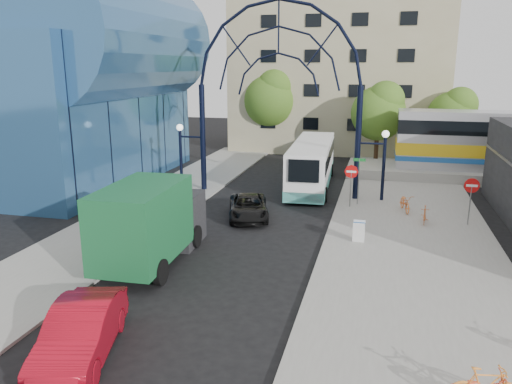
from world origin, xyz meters
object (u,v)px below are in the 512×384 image
(black_suv, at_px, (248,207))
(green_truck, at_px, (152,222))
(gateway_arch, at_px, (278,59))
(street_name_sign, at_px, (359,171))
(city_bus, at_px, (312,163))
(bike_near_a, at_px, (405,203))
(do_not_enter_sign, at_px, (471,190))
(sandwich_board, at_px, (359,229))
(tree_north_c, at_px, (454,114))
(bike_near_b, at_px, (425,215))
(tree_north_a, at_px, (380,110))
(stop_sign, at_px, (351,175))
(red_sedan, at_px, (81,332))
(tree_north_b, at_px, (272,97))

(black_suv, bearing_deg, green_truck, -124.70)
(gateway_arch, relative_size, street_name_sign, 4.87)
(city_bus, height_order, bike_near_a, city_bus)
(do_not_enter_sign, xyz_separation_m, sandwich_board, (-5.40, -4.02, -1.23))
(tree_north_c, xyz_separation_m, bike_near_a, (-4.23, -16.14, -3.65))
(bike_near_b, bearing_deg, city_bus, 138.51)
(street_name_sign, height_order, black_suv, street_name_sign)
(city_bus, bearing_deg, green_truck, -109.69)
(sandwich_board, xyz_separation_m, tree_north_a, (0.52, 19.95, 3.86))
(green_truck, height_order, black_suv, green_truck)
(stop_sign, height_order, street_name_sign, street_name_sign)
(tree_north_c, bearing_deg, bike_near_b, -100.33)
(do_not_enter_sign, bearing_deg, tree_north_c, 86.42)
(stop_sign, height_order, red_sedan, stop_sign)
(tree_north_a, bearing_deg, tree_north_b, 158.20)
(green_truck, bearing_deg, stop_sign, 51.16)
(red_sedan, bearing_deg, bike_near_a, 45.34)
(stop_sign, bearing_deg, red_sedan, -110.19)
(gateway_arch, bearing_deg, black_suv, -95.52)
(stop_sign, xyz_separation_m, bike_near_a, (3.10, -0.21, -1.37))
(sandwich_board, bearing_deg, tree_north_a, 88.50)
(street_name_sign, relative_size, bike_near_b, 1.90)
(street_name_sign, relative_size, red_sedan, 0.59)
(green_truck, xyz_separation_m, red_sedan, (1.20, -7.24, -0.99))
(tree_north_a, xyz_separation_m, tree_north_b, (-10.00, 4.00, 0.66))
(sandwich_board, xyz_separation_m, city_bus, (-3.80, 11.18, 0.86))
(city_bus, bearing_deg, gateway_arch, -122.63)
(gateway_arch, distance_m, tree_north_a, 13.98)
(tree_north_c, bearing_deg, do_not_enter_sign, -93.58)
(street_name_sign, bearing_deg, green_truck, -126.47)
(tree_north_a, height_order, red_sedan, tree_north_a)
(gateway_arch, distance_m, green_truck, 14.31)
(city_bus, bearing_deg, bike_near_b, -49.44)
(street_name_sign, distance_m, city_bus, 5.71)
(sandwich_board, height_order, bike_near_a, bike_near_a)
(city_bus, height_order, bike_near_b, city_bus)
(bike_near_b, bearing_deg, stop_sign, 156.02)
(street_name_sign, xyz_separation_m, tree_north_a, (0.92, 13.33, 2.48))
(tree_north_a, distance_m, city_bus, 10.22)
(do_not_enter_sign, height_order, tree_north_b, tree_north_b)
(black_suv, xyz_separation_m, red_sedan, (-1.13, -14.25, 0.16))
(stop_sign, relative_size, red_sedan, 0.53)
(bike_near_b, bearing_deg, do_not_enter_sign, 10.79)
(stop_sign, bearing_deg, tree_north_b, 115.83)
(street_name_sign, distance_m, tree_north_a, 13.59)
(tree_north_c, bearing_deg, street_name_sign, -114.31)
(gateway_arch, bearing_deg, red_sedan, -94.80)
(stop_sign, bearing_deg, sandwich_board, -82.43)
(black_suv, height_order, bike_near_b, black_suv)
(gateway_arch, distance_m, tree_north_c, 18.95)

